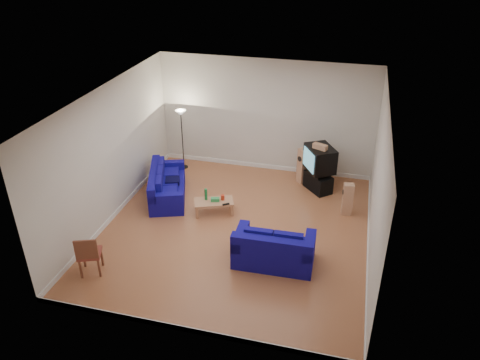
% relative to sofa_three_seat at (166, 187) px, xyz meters
% --- Properties ---
extents(room, '(6.01, 6.51, 3.21)m').
position_rel_sofa_three_seat_xyz_m(room, '(2.14, -1.00, 1.26)').
color(room, brown).
rests_on(room, ground).
extents(sofa_three_seat, '(1.45, 2.13, 0.76)m').
position_rel_sofa_three_seat_xyz_m(sofa_three_seat, '(0.00, 0.00, 0.00)').
color(sofa_three_seat, '#0D0772').
rests_on(sofa_three_seat, ground).
extents(sofa_loveseat, '(1.67, 0.97, 0.82)m').
position_rel_sofa_three_seat_xyz_m(sofa_loveseat, '(3.22, -2.00, 0.03)').
color(sofa_loveseat, '#0D0772').
rests_on(sofa_loveseat, ground).
extents(coffee_table, '(1.05, 0.78, 0.34)m').
position_rel_sofa_three_seat_xyz_m(coffee_table, '(1.44, -0.44, 0.01)').
color(coffee_table, tan).
rests_on(coffee_table, ground).
extents(bottle, '(0.10, 0.10, 0.30)m').
position_rel_sofa_three_seat_xyz_m(bottle, '(1.24, -0.42, 0.21)').
color(bottle, '#197233').
rests_on(bottle, coffee_table).
extents(tissue_box, '(0.23, 0.17, 0.09)m').
position_rel_sofa_three_seat_xyz_m(tissue_box, '(1.47, -0.43, 0.10)').
color(tissue_box, green).
rests_on(tissue_box, coffee_table).
extents(red_canister, '(0.13, 0.13, 0.13)m').
position_rel_sofa_three_seat_xyz_m(red_canister, '(1.63, -0.33, 0.12)').
color(red_canister, red).
rests_on(red_canister, coffee_table).
extents(remote, '(0.17, 0.14, 0.02)m').
position_rel_sofa_three_seat_xyz_m(remote, '(1.77, -0.53, 0.07)').
color(remote, black).
rests_on(remote, coffee_table).
extents(tv_stand, '(0.84, 0.86, 0.47)m').
position_rel_sofa_three_seat_xyz_m(tv_stand, '(3.79, 1.35, -0.04)').
color(tv_stand, black).
rests_on(tv_stand, ground).
extents(av_receiver, '(0.61, 0.61, 0.11)m').
position_rel_sofa_three_seat_xyz_m(av_receiver, '(3.76, 1.31, 0.25)').
color(av_receiver, black).
rests_on(av_receiver, tv_stand).
extents(television, '(0.94, 1.02, 0.64)m').
position_rel_sofa_three_seat_xyz_m(television, '(3.77, 1.40, 0.62)').
color(television, black).
rests_on(television, av_receiver).
extents(centre_speaker, '(0.40, 0.29, 0.13)m').
position_rel_sofa_three_seat_xyz_m(centre_speaker, '(3.76, 1.29, 1.01)').
color(centre_speaker, tan).
rests_on(centre_speaker, television).
extents(speaker_left, '(0.37, 0.37, 1.00)m').
position_rel_sofa_three_seat_xyz_m(speaker_left, '(3.33, 1.70, 0.22)').
color(speaker_left, tan).
rests_on(speaker_left, ground).
extents(speaker_right, '(0.28, 0.23, 0.83)m').
position_rel_sofa_three_seat_xyz_m(speaker_right, '(4.59, 0.33, 0.13)').
color(speaker_right, tan).
rests_on(speaker_right, ground).
extents(floor_lamp, '(0.30, 0.30, 1.76)m').
position_rel_sofa_three_seat_xyz_m(floor_lamp, '(-0.14, 1.70, 1.18)').
color(floor_lamp, black).
rests_on(floor_lamp, ground).
extents(dining_chair, '(0.57, 0.57, 0.92)m').
position_rel_sofa_three_seat_xyz_m(dining_chair, '(-0.29, -3.25, 0.23)').
color(dining_chair, brown).
rests_on(dining_chair, ground).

